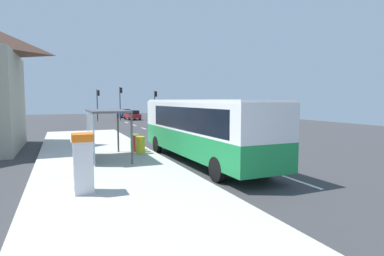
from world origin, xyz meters
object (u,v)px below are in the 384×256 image
at_px(bus, 202,127).
at_px(recycling_bin_green, 135,142).
at_px(bus_shelter, 101,122).
at_px(traffic_light_far_side, 98,100).
at_px(ticket_machine, 83,163).
at_px(recycling_bin_yellow, 140,145).
at_px(traffic_light_median, 121,98).
at_px(traffic_light_near_side, 155,101).
at_px(white_van, 162,116).
at_px(sedan_far, 124,113).
at_px(sedan_near, 132,115).
at_px(recycling_bin_red, 137,143).

distance_m(bus, recycling_bin_green, 5.12).
bearing_deg(bus_shelter, traffic_light_far_side, 84.13).
relative_size(ticket_machine, recycling_bin_green, 2.04).
distance_m(recycling_bin_green, traffic_light_far_side, 30.08).
height_order(recycling_bin_yellow, traffic_light_median, traffic_light_median).
bearing_deg(traffic_light_far_side, traffic_light_near_side, -5.31).
relative_size(white_van, recycling_bin_yellow, 5.48).
distance_m(recycling_bin_green, bus_shelter, 3.49).
bearing_deg(bus, bus_shelter, 156.64).
relative_size(traffic_light_near_side, traffic_light_far_side, 0.98).
xyz_separation_m(sedan_far, recycling_bin_green, (-6.50, -38.24, -0.14)).
distance_m(white_van, bus_shelter, 19.27).
height_order(sedan_near, ticket_machine, ticket_machine).
bearing_deg(bus, recycling_bin_yellow, 130.45).
relative_size(recycling_bin_green, bus_shelter, 0.24).
bearing_deg(traffic_light_near_side, sedan_near, 145.43).
height_order(bus, sedan_far, bus).
bearing_deg(traffic_light_near_side, traffic_light_median, 162.60).
xyz_separation_m(recycling_bin_yellow, traffic_light_median, (4.60, 32.16, 2.76)).
distance_m(sedan_far, traffic_light_median, 8.16).
bearing_deg(recycling_bin_green, sedan_far, 80.35).
bearing_deg(traffic_light_median, recycling_bin_green, -98.50).
relative_size(white_van, ticket_machine, 2.69).
relative_size(bus, white_van, 2.12).
xyz_separation_m(sedan_far, traffic_light_near_side, (3.20, -9.08, 2.28)).
xyz_separation_m(white_van, recycling_bin_yellow, (-6.40, -16.34, -0.69)).
relative_size(traffic_light_near_side, bus_shelter, 1.15).
distance_m(bus, bus_shelter, 5.13).
bearing_deg(recycling_bin_green, white_van, 66.81).
xyz_separation_m(ticket_machine, recycling_bin_green, (3.47, 8.16, -0.52)).
height_order(ticket_machine, bus_shelter, bus_shelter).
bearing_deg(traffic_light_median, sedan_far, 75.72).
bearing_deg(white_van, traffic_light_near_side, 76.92).
bearing_deg(recycling_bin_red, sedan_far, 80.52).
bearing_deg(bus_shelter, white_van, 63.43).
xyz_separation_m(bus, traffic_light_near_side, (7.22, 33.47, 1.22)).
distance_m(recycling_bin_red, traffic_light_far_side, 30.78).
height_order(recycling_bin_red, recycling_bin_green, same).
distance_m(ticket_machine, traffic_light_near_side, 39.62).
relative_size(sedan_near, recycling_bin_green, 4.71).
height_order(recycling_bin_green, traffic_light_median, traffic_light_median).
bearing_deg(recycling_bin_yellow, recycling_bin_green, 90.00).
height_order(sedan_far, ticket_machine, ticket_machine).
xyz_separation_m(sedan_far, traffic_light_median, (-1.90, -7.48, 2.63)).
bearing_deg(bus, recycling_bin_green, 119.95).
xyz_separation_m(bus, recycling_bin_green, (-2.49, 4.32, -1.19)).
xyz_separation_m(traffic_light_near_side, bus_shelter, (-11.92, -31.44, -0.97)).
relative_size(recycling_bin_yellow, traffic_light_far_side, 0.20).
bearing_deg(recycling_bin_red, ticket_machine, -114.95).
height_order(bus, recycling_bin_green, bus).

